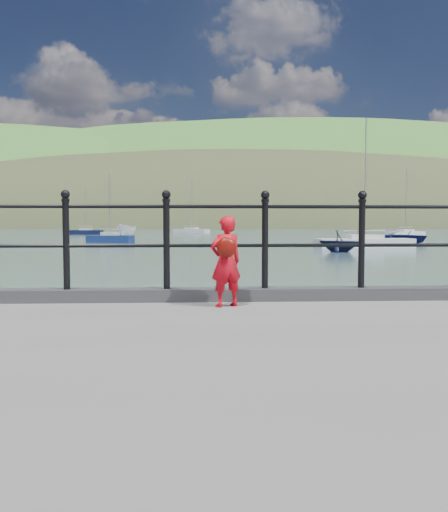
{
  "coord_description": "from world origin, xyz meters",
  "views": [
    {
      "loc": [
        -0.24,
        -6.73,
        1.96
      ],
      "look_at": [
        0.1,
        -0.2,
        1.55
      ],
      "focal_mm": 38.0,
      "sensor_mm": 36.0,
      "label": 1
    }
  ],
  "objects": [
    {
      "name": "sailboat_left",
      "position": [
        -17.77,
        80.36,
        0.34
      ],
      "size": [
        5.38,
        2.26,
        7.54
      ],
      "rotation": [
        0.0,
        0.0,
        -0.13
      ],
      "color": "black",
      "rests_on": "ground"
    },
    {
      "name": "launch_navy",
      "position": [
        9.13,
        28.2,
        0.72
      ],
      "size": [
        3.56,
        3.44,
        1.43
      ],
      "primitive_type": "imported",
      "rotation": [
        0.0,
        0.0,
        1.01
      ],
      "color": "black",
      "rests_on": "ground"
    },
    {
      "name": "ground",
      "position": [
        0.0,
        0.0,
        0.0
      ],
      "size": [
        600.0,
        600.0,
        0.0
      ],
      "primitive_type": "plane",
      "color": "#2D4251",
      "rests_on": "ground"
    },
    {
      "name": "sailboat_far",
      "position": [
        27.68,
        64.2,
        0.34
      ],
      "size": [
        6.36,
        4.88,
        9.15
      ],
      "rotation": [
        0.0,
        0.0,
        0.56
      ],
      "color": "silver",
      "rests_on": "ground"
    },
    {
      "name": "railing",
      "position": [
        0.0,
        -0.15,
        1.82
      ],
      "size": [
        18.11,
        0.11,
        1.2
      ],
      "color": "black",
      "rests_on": "kerb"
    },
    {
      "name": "launch_blue",
      "position": [
        19.7,
        44.11,
        0.59
      ],
      "size": [
        5.88,
        6.76,
        1.17
      ],
      "primitive_type": "imported",
      "rotation": [
        0.0,
        0.0,
        0.39
      ],
      "color": "#121C50",
      "rests_on": "ground"
    },
    {
      "name": "sailboat_near",
      "position": [
        12.69,
        34.26,
        0.34
      ],
      "size": [
        7.62,
        2.78,
        10.08
      ],
      "rotation": [
        0.0,
        0.0,
        0.1
      ],
      "color": "silver",
      "rests_on": "ground"
    },
    {
      "name": "sailboat_deep",
      "position": [
        -1.1,
        91.91,
        0.34
      ],
      "size": [
        6.85,
        5.31,
        9.96
      ],
      "rotation": [
        0.0,
        0.0,
        -0.55
      ],
      "color": "silver",
      "rests_on": "ground"
    },
    {
      "name": "kerb",
      "position": [
        0.0,
        -0.15,
        1.07
      ],
      "size": [
        60.0,
        0.3,
        0.15
      ],
      "primitive_type": "cube",
      "color": "#28282B",
      "rests_on": "quay"
    },
    {
      "name": "child",
      "position": [
        0.1,
        -0.63,
        1.52
      ],
      "size": [
        0.44,
        0.38,
        1.03
      ],
      "rotation": [
        0.0,
        0.0,
        3.55
      ],
      "color": "red",
      "rests_on": "quay"
    },
    {
      "name": "launch_white",
      "position": [
        -8.92,
        61.6,
        0.85
      ],
      "size": [
        2.81,
        4.7,
        1.71
      ],
      "primitive_type": "imported",
      "rotation": [
        0.0,
        0.0,
        -0.28
      ],
      "color": "white",
      "rests_on": "ground"
    },
    {
      "name": "sailboat_port",
      "position": [
        -8.47,
        45.53,
        0.34
      ],
      "size": [
        4.67,
        2.7,
        6.68
      ],
      "rotation": [
        0.0,
        0.0,
        -0.31
      ],
      "color": "navy",
      "rests_on": "ground"
    },
    {
      "name": "far_shore",
      "position": [
        38.34,
        239.41,
        -22.57
      ],
      "size": [
        830.0,
        200.0,
        156.0
      ],
      "color": "#333A21",
      "rests_on": "ground"
    }
  ]
}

